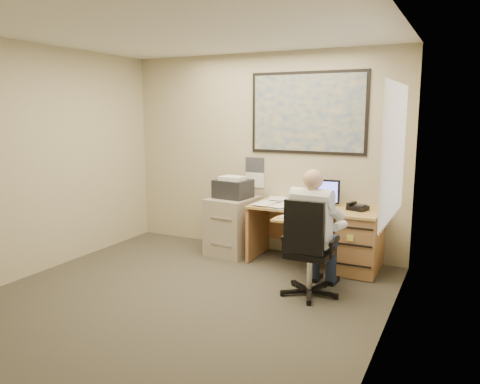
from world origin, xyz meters
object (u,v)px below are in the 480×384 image
at_px(person, 311,233).
at_px(desk, 341,233).
at_px(filing_cabinet, 233,221).
at_px(office_chair, 308,268).

bearing_deg(person, desk, 89.44).
xyz_separation_m(desk, filing_cabinet, (-1.47, -0.05, 0.02)).
height_order(filing_cabinet, person, person).
height_order(desk, office_chair, desk).
bearing_deg(filing_cabinet, person, -27.25).
height_order(desk, person, person).
bearing_deg(office_chair, desk, 85.94).
bearing_deg(desk, filing_cabinet, -178.14).
bearing_deg(office_chair, person, 90.59).
xyz_separation_m(filing_cabinet, person, (1.39, -0.92, 0.21)).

